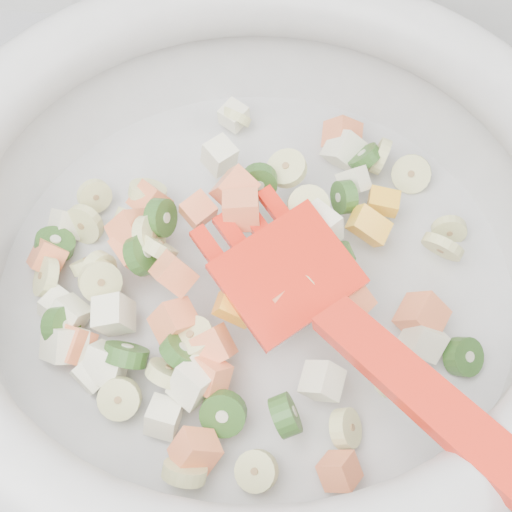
# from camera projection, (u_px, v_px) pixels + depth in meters

# --- Properties ---
(mixing_bowl) EXTENTS (0.43, 0.44, 0.14)m
(mixing_bowl) POSITION_uv_depth(u_px,v_px,m) (256.00, 243.00, 0.47)
(mixing_bowl) COLOR #BCBBB9
(mixing_bowl) RESTS_ON counter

